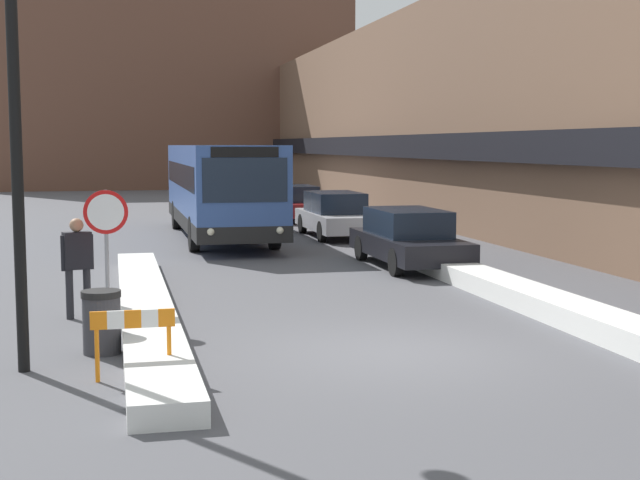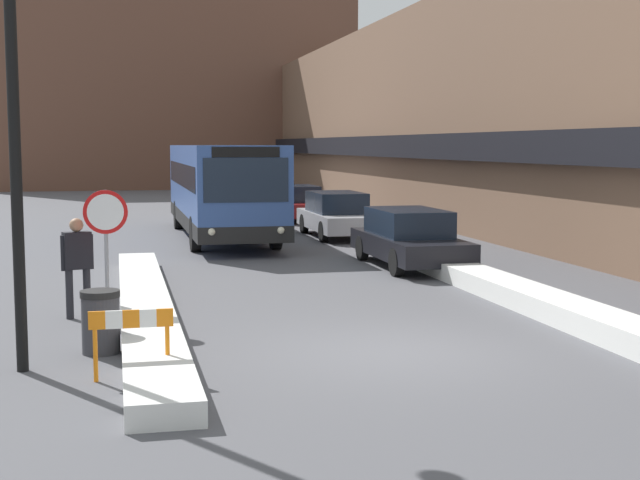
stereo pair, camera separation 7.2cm
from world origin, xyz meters
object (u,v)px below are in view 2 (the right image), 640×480
object	(u,v)px
parked_car_middle	(337,214)
pedestrian	(77,258)
stop_sign	(106,227)
city_bus	(221,188)
construction_barricade	(131,330)
trash_bin	(101,322)
parked_car_back	(296,203)
parked_car_front	(409,238)
street_lamp	(37,103)

from	to	relation	value
parked_car_middle	pedestrian	distance (m)	15.11
parked_car_middle	stop_sign	size ratio (longest dim) A/B	2.08
city_bus	construction_barricade	distance (m)	18.14
stop_sign	construction_barricade	distance (m)	4.08
parked_car_middle	pedestrian	xyz separation A→B (m)	(-7.98, -12.82, 0.32)
pedestrian	trash_bin	bearing A→B (deg)	-99.46
parked_car_middle	parked_car_back	bearing A→B (deg)	90.00
pedestrian	parked_car_front	bearing A→B (deg)	14.95
parked_car_front	construction_barricade	distance (m)	12.06
pedestrian	construction_barricade	bearing A→B (deg)	-97.34
stop_sign	street_lamp	distance (m)	3.79
street_lamp	parked_car_middle	bearing A→B (deg)	63.42
city_bus	parked_car_middle	xyz separation A→B (m)	(3.87, -0.46, -0.92)
parked_car_middle	construction_barricade	size ratio (longest dim) A/B	4.41
stop_sign	parked_car_back	bearing A→B (deg)	69.88
parked_car_front	parked_car_middle	distance (m)	7.64
stop_sign	city_bus	bearing A→B (deg)	75.48
parked_car_back	city_bus	bearing A→B (deg)	-120.79
trash_bin	construction_barricade	size ratio (longest dim) A/B	0.86
city_bus	trash_bin	bearing A→B (deg)	-102.82
parked_car_back	stop_sign	world-z (taller)	stop_sign
pedestrian	trash_bin	distance (m)	2.98
street_lamp	construction_barricade	size ratio (longest dim) A/B	5.33
parked_car_middle	construction_barricade	world-z (taller)	parked_car_middle
parked_car_front	street_lamp	bearing A→B (deg)	-132.87
street_lamp	parked_car_front	bearing A→B (deg)	47.13
pedestrian	construction_barricade	xyz separation A→B (m)	(0.86, -4.54, -0.42)
parked_car_front	construction_barricade	world-z (taller)	parked_car_front
parked_car_middle	city_bus	bearing A→B (deg)	173.26
parked_car_front	stop_sign	world-z (taller)	stop_sign
city_bus	pedestrian	bearing A→B (deg)	-107.22
parked_car_middle	trash_bin	xyz separation A→B (m)	(-7.55, -15.70, -0.28)
parked_car_front	trash_bin	distance (m)	11.05
city_bus	parked_car_back	distance (m)	7.62
pedestrian	construction_barricade	world-z (taller)	pedestrian
street_lamp	construction_barricade	world-z (taller)	street_lamp
stop_sign	street_lamp	size ratio (longest dim) A/B	0.40
parked_car_front	parked_car_middle	size ratio (longest dim) A/B	1.01
trash_bin	parked_car_middle	bearing A→B (deg)	64.33
parked_car_middle	street_lamp	xyz separation A→B (m)	(-8.29, -16.56, 2.91)
parked_car_middle	pedestrian	world-z (taller)	pedestrian
trash_bin	parked_car_back	bearing A→B (deg)	71.57
parked_car_back	street_lamp	world-z (taller)	street_lamp
parked_car_front	parked_car_back	world-z (taller)	parked_car_front
parked_car_front	parked_car_middle	bearing A→B (deg)	90.00
city_bus	parked_car_front	size ratio (longest dim) A/B	2.44
parked_car_front	street_lamp	world-z (taller)	street_lamp
parked_car_middle	street_lamp	size ratio (longest dim) A/B	0.83
pedestrian	parked_car_back	bearing A→B (deg)	49.96
trash_bin	street_lamp	bearing A→B (deg)	-130.71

